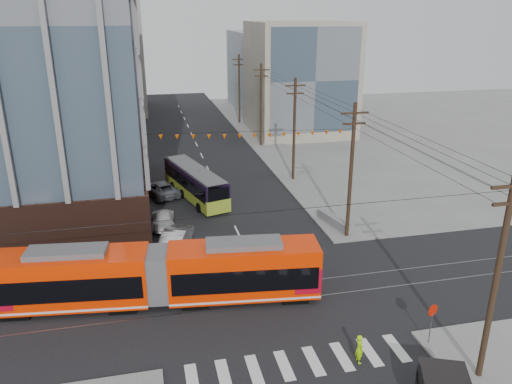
% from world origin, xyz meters
% --- Properties ---
extents(ground, '(160.00, 160.00, 0.00)m').
position_xyz_m(ground, '(0.00, 0.00, 0.00)').
color(ground, slate).
extents(bg_bldg_nw_near, '(18.00, 16.00, 18.00)m').
position_xyz_m(bg_bldg_nw_near, '(-17.00, 52.00, 9.00)').
color(bg_bldg_nw_near, '#8C99A5').
rests_on(bg_bldg_nw_near, ground).
extents(bg_bldg_ne_near, '(14.00, 14.00, 16.00)m').
position_xyz_m(bg_bldg_ne_near, '(16.00, 48.00, 8.00)').
color(bg_bldg_ne_near, gray).
rests_on(bg_bldg_ne_near, ground).
extents(bg_bldg_nw_far, '(16.00, 18.00, 20.00)m').
position_xyz_m(bg_bldg_nw_far, '(-14.00, 72.00, 10.00)').
color(bg_bldg_nw_far, gray).
rests_on(bg_bldg_nw_far, ground).
extents(bg_bldg_ne_far, '(16.00, 16.00, 14.00)m').
position_xyz_m(bg_bldg_ne_far, '(18.00, 68.00, 7.00)').
color(bg_bldg_ne_far, '#8C99A5').
rests_on(bg_bldg_ne_far, ground).
extents(utility_pole_near, '(0.30, 0.30, 11.00)m').
position_xyz_m(utility_pole_near, '(8.50, -6.00, 5.50)').
color(utility_pole_near, black).
rests_on(utility_pole_near, ground).
extents(utility_pole_far, '(0.30, 0.30, 11.00)m').
position_xyz_m(utility_pole_far, '(8.50, 56.00, 5.50)').
color(utility_pole_far, black).
rests_on(utility_pole_far, ground).
extents(streetcar, '(20.24, 5.20, 3.86)m').
position_xyz_m(streetcar, '(-6.78, 4.56, 1.93)').
color(streetcar, '#F72A00').
rests_on(streetcar, ground).
extents(city_bus, '(5.32, 11.26, 3.12)m').
position_xyz_m(city_bus, '(-2.48, 22.83, 1.56)').
color(city_bus, black).
rests_on(city_bus, ground).
extents(parked_car_silver, '(3.21, 5.27, 1.64)m').
position_xyz_m(parked_car_silver, '(-5.15, 12.19, 0.82)').
color(parked_car_silver, silver).
rests_on(parked_car_silver, ground).
extents(parked_car_white, '(2.05, 4.61, 1.31)m').
position_xyz_m(parked_car_white, '(-5.95, 16.71, 0.66)').
color(parked_car_white, silver).
rests_on(parked_car_white, ground).
extents(parked_car_grey, '(3.92, 5.76, 1.46)m').
position_xyz_m(parked_car_grey, '(-5.76, 24.27, 0.73)').
color(parked_car_grey, slate).
rests_on(parked_car_grey, ground).
extents(pedestrian, '(0.42, 0.62, 1.65)m').
position_xyz_m(pedestrian, '(3.07, -3.58, 0.82)').
color(pedestrian, '#A6FF07').
rests_on(pedestrian, ground).
extents(stop_sign, '(0.92, 0.92, 2.40)m').
position_xyz_m(stop_sign, '(7.43, -3.12, 1.20)').
color(stop_sign, '#BE1100').
rests_on(stop_sign, ground).
extents(jersey_barrier, '(1.92, 4.48, 0.87)m').
position_xyz_m(jersey_barrier, '(8.30, 13.21, 0.44)').
color(jersey_barrier, gray).
rests_on(jersey_barrier, ground).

